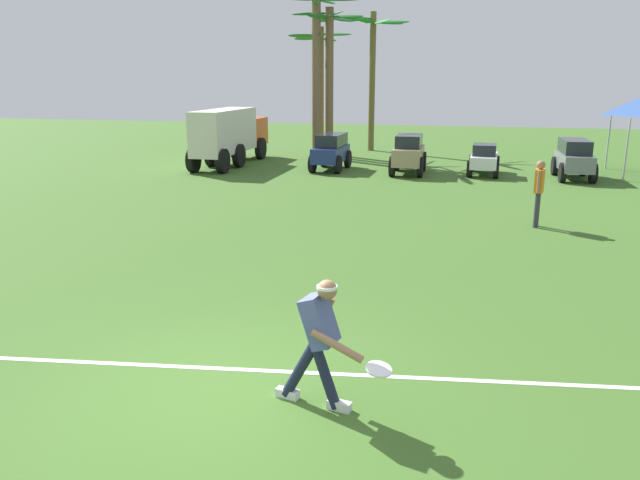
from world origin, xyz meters
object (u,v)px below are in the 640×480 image
Objects in this scene: palm_tree_far_left at (320,82)px; palm_tree_far_right at (372,64)px; parked_car_slot_d at (574,158)px; parked_car_slot_b at (409,153)px; teammate_near_sideline at (539,187)px; parked_car_slot_c at (484,159)px; palm_tree_left_of_centre at (317,65)px; parked_car_slot_a at (331,151)px; frisbee_in_flight at (379,369)px; frisbee_thrower at (319,336)px; palm_tree_right_of_centre at (329,71)px; box_truck at (230,134)px.

palm_tree_far_right reaches higher than palm_tree_far_left.
parked_car_slot_b is at bearing -178.87° from parked_car_slot_d.
teammate_near_sideline is 8.49m from parked_car_slot_b.
parked_car_slot_d is (1.91, 7.74, -0.22)m from teammate_near_sideline.
parked_car_slot_c is 0.33× the size of palm_tree_left_of_centre.
parked_car_slot_a is (-6.67, 7.93, -0.22)m from teammate_near_sideline.
parked_car_slot_d reaches higher than frisbee_in_flight.
parked_car_slot_c is 8.52m from palm_tree_left_of_centre.
parked_car_slot_c is 9.03m from palm_tree_far_right.
frisbee_thrower is 0.92× the size of teammate_near_sideline.
palm_tree_right_of_centre is at bearing 103.48° from parked_car_slot_a.
palm_tree_left_of_centre is at bearing 138.28° from parked_car_slot_b.
parked_car_slot_b is 6.42m from palm_tree_right_of_centre.
parked_car_slot_d is 0.44× the size of palm_tree_far_left.
parked_car_slot_a reaches higher than parked_car_slot_c.
parked_car_slot_a is 4.98m from palm_tree_left_of_centre.
palm_tree_left_of_centre is 1.10× the size of palm_tree_far_right.
teammate_near_sideline is 13.70m from box_truck.
frisbee_in_flight is 9.83m from teammate_near_sideline.
box_truck is at bearing 142.44° from teammate_near_sideline.
palm_tree_left_of_centre reaches higher than parked_car_slot_d.
palm_tree_right_of_centre reaches higher than frisbee_in_flight.
teammate_near_sideline is at bearing -103.87° from parked_car_slot_d.
parked_car_slot_c is at bearing -52.23° from palm_tree_far_right.
parked_car_slot_c is 9.08m from palm_tree_far_left.
parked_car_slot_c is at bearing -34.09° from palm_tree_far_left.
palm_tree_far_right reaches higher than box_truck.
frisbee_thrower is at bearing -76.35° from palm_tree_left_of_centre.
palm_tree_far_right reaches higher than frisbee_in_flight.
box_truck is 4.97m from palm_tree_left_of_centre.
parked_car_slot_b is (-0.67, 16.81, -0.06)m from frisbee_thrower.
palm_tree_far_left reaches higher than box_truck.
frisbee_in_flight is at bearing -104.03° from teammate_near_sideline.
palm_tree_far_left is at bearing -140.64° from palm_tree_far_right.
box_truck is at bearing -131.31° from palm_tree_left_of_centre.
frisbee_in_flight is 0.05× the size of palm_tree_left_of_centre.
parked_car_slot_a is 0.39× the size of palm_tree_right_of_centre.
frisbee_in_flight is at bearing -85.50° from parked_car_slot_b.
parked_car_slot_a is 5.75m from palm_tree_far_left.
palm_tree_far_left is (-5.22, 22.06, 2.36)m from frisbee_thrower.
palm_tree_far_right is at bearing 98.95° from frisbee_in_flight.
frisbee_in_flight is 0.07× the size of palm_tree_far_left.
parked_car_slot_c is at bearing 85.72° from frisbee_in_flight.
palm_tree_far_left is at bearing 103.31° from frisbee_thrower.
palm_tree_left_of_centre is (-5.70, 21.04, 3.22)m from frisbee_in_flight.
palm_tree_far_left is at bearing 130.90° from parked_car_slot_b.
parked_car_slot_b is 0.34× the size of palm_tree_left_of_centre.
frisbee_in_flight is 17.79m from parked_car_slot_d.
parked_car_slot_d is 11.14m from palm_tree_left_of_centre.
parked_car_slot_b reaches higher than parked_car_slot_c.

